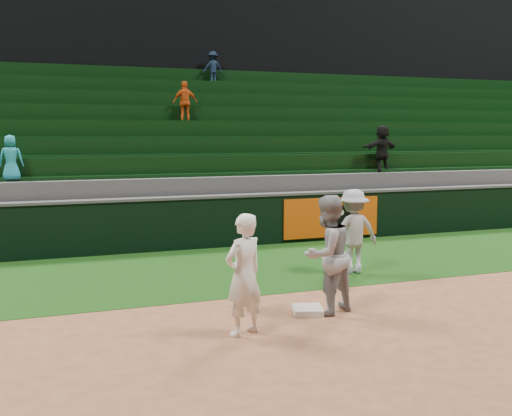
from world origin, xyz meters
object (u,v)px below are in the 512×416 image
at_px(first_baseman, 244,275).
at_px(baserunner, 327,255).
at_px(base_coach, 353,231).
at_px(first_base, 308,310).

bearing_deg(first_baseman, baserunner, 174.54).
relative_size(baserunner, base_coach, 1.10).
distance_m(first_baseman, base_coach, 3.99).
bearing_deg(baserunner, first_baseman, -3.81).
bearing_deg(first_baseman, base_coach, -163.69).
distance_m(first_baseman, baserunner, 1.55).
height_order(first_baseman, base_coach, first_baseman).
relative_size(first_baseman, base_coach, 1.01).
bearing_deg(baserunner, first_base, -34.72).
distance_m(first_base, base_coach, 2.86).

